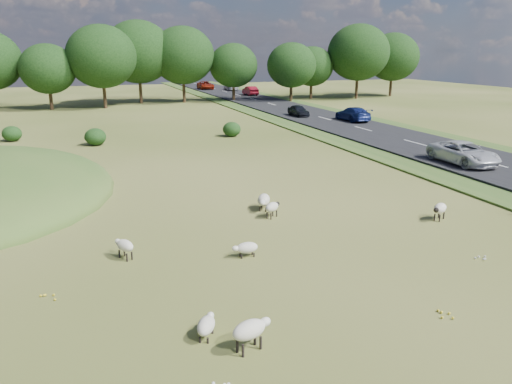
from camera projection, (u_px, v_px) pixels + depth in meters
ground at (161, 153)px, 37.75m from camera, size 160.00×160.00×0.00m
road at (333, 122)px, 53.21m from camera, size 8.00×150.00×0.25m
treeline at (108, 57)px, 67.74m from camera, size 96.28×14.66×11.70m
shrubs at (115, 133)px, 42.39m from camera, size 19.94×6.02×1.40m
sheep_0 at (250, 330)px, 12.72m from camera, size 1.23×0.80×0.86m
sheep_1 at (272, 207)px, 22.97m from camera, size 1.01×0.86×0.74m
sheep_2 at (206, 325)px, 13.36m from camera, size 0.80×1.04×0.59m
sheep_3 at (246, 248)px, 18.59m from camera, size 1.00×0.45×0.58m
sheep_4 at (440, 209)px, 22.61m from camera, size 1.11×0.87×0.79m
sheep_5 at (264, 200)px, 24.12m from camera, size 1.02×1.38×0.77m
sheep_6 at (124, 246)px, 18.41m from camera, size 0.79×1.06×0.74m
car_1 at (298, 110)px, 56.84m from camera, size 1.47×3.66×1.25m
car_2 at (205, 85)px, 96.48m from camera, size 2.48×5.37×1.49m
car_3 at (231, 87)px, 93.64m from camera, size 1.90×4.68×1.36m
car_4 at (353, 114)px, 52.94m from camera, size 2.03×5.00×1.45m
car_5 at (250, 91)px, 83.47m from camera, size 1.54×4.43×1.46m
car_7 at (464, 153)px, 32.83m from camera, size 2.38×5.16×1.43m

